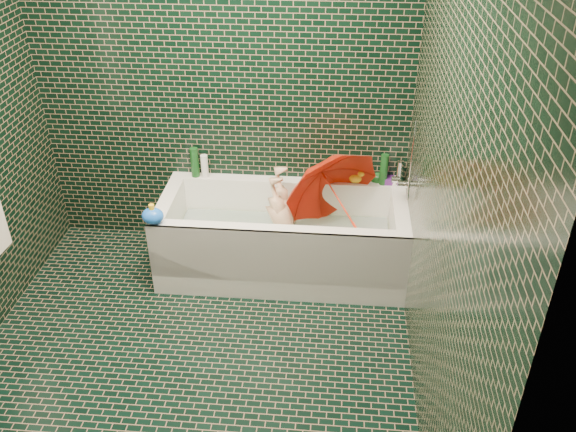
# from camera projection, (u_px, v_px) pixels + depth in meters

# --- Properties ---
(floor) EXTENTS (2.80, 2.80, 0.00)m
(floor) POSITION_uv_depth(u_px,v_px,m) (191.00, 367.00, 3.60)
(floor) COLOR black
(floor) RESTS_ON ground
(wall_back) EXTENTS (2.80, 0.00, 2.80)m
(wall_back) POSITION_uv_depth(u_px,v_px,m) (221.00, 82.00, 4.12)
(wall_back) COLOR black
(wall_back) RESTS_ON floor
(wall_front) EXTENTS (2.80, 0.00, 2.80)m
(wall_front) POSITION_uv_depth(u_px,v_px,m) (47.00, 415.00, 1.76)
(wall_front) COLOR black
(wall_front) RESTS_ON floor
(wall_right) EXTENTS (0.00, 2.80, 2.80)m
(wall_right) POSITION_uv_depth(u_px,v_px,m) (442.00, 194.00, 2.84)
(wall_right) COLOR black
(wall_right) RESTS_ON floor
(bathtub) EXTENTS (1.70, 0.75, 0.55)m
(bathtub) POSITION_uv_depth(u_px,v_px,m) (283.00, 245.00, 4.31)
(bathtub) COLOR white
(bathtub) RESTS_ON floor
(bath_mat) EXTENTS (1.35, 0.47, 0.01)m
(bath_mat) POSITION_uv_depth(u_px,v_px,m) (283.00, 250.00, 4.35)
(bath_mat) COLOR green
(bath_mat) RESTS_ON bathtub
(water) EXTENTS (1.48, 0.53, 0.00)m
(water) POSITION_uv_depth(u_px,v_px,m) (283.00, 233.00, 4.28)
(water) COLOR silver
(water) RESTS_ON bathtub
(faucet) EXTENTS (0.18, 0.19, 0.55)m
(faucet) POSITION_uv_depth(u_px,v_px,m) (407.00, 179.00, 3.96)
(faucet) COLOR silver
(faucet) RESTS_ON wall_right
(child) EXTENTS (0.94, 0.47, 0.33)m
(child) POSITION_uv_depth(u_px,v_px,m) (285.00, 229.00, 4.30)
(child) COLOR tan
(child) RESTS_ON bathtub
(umbrella) EXTENTS (0.99, 1.04, 1.00)m
(umbrella) POSITION_uv_depth(u_px,v_px,m) (339.00, 200.00, 4.12)
(umbrella) COLOR red
(umbrella) RESTS_ON bathtub
(soap_bottle_a) EXTENTS (0.11, 0.11, 0.26)m
(soap_bottle_a) POSITION_uv_depth(u_px,v_px,m) (398.00, 187.00, 4.33)
(soap_bottle_a) COLOR white
(soap_bottle_a) RESTS_ON bathtub
(soap_bottle_b) EXTENTS (0.10, 0.10, 0.21)m
(soap_bottle_b) POSITION_uv_depth(u_px,v_px,m) (388.00, 186.00, 4.34)
(soap_bottle_b) COLOR #55207B
(soap_bottle_b) RESTS_ON bathtub
(soap_bottle_c) EXTENTS (0.17, 0.17, 0.17)m
(soap_bottle_c) POSITION_uv_depth(u_px,v_px,m) (381.00, 183.00, 4.38)
(soap_bottle_c) COLOR #134318
(soap_bottle_c) RESTS_ON bathtub
(bottle_right_tall) EXTENTS (0.06, 0.06, 0.23)m
(bottle_right_tall) POSITION_uv_depth(u_px,v_px,m) (384.00, 170.00, 4.30)
(bottle_right_tall) COLOR #134318
(bottle_right_tall) RESTS_ON bathtub
(bottle_right_pump) EXTENTS (0.06, 0.06, 0.20)m
(bottle_right_pump) POSITION_uv_depth(u_px,v_px,m) (400.00, 174.00, 4.28)
(bottle_right_pump) COLOR silver
(bottle_right_pump) RESTS_ON bathtub
(bottle_left_tall) EXTENTS (0.07, 0.07, 0.22)m
(bottle_left_tall) POSITION_uv_depth(u_px,v_px,m) (195.00, 162.00, 4.41)
(bottle_left_tall) COLOR #134318
(bottle_left_tall) RESTS_ON bathtub
(bottle_left_short) EXTENTS (0.06, 0.06, 0.17)m
(bottle_left_short) POSITION_uv_depth(u_px,v_px,m) (205.00, 166.00, 4.41)
(bottle_left_short) COLOR white
(bottle_left_short) RESTS_ON bathtub
(rubber_duck) EXTENTS (0.13, 0.10, 0.10)m
(rubber_duck) POSITION_uv_depth(u_px,v_px,m) (357.00, 177.00, 4.35)
(rubber_duck) COLOR yellow
(rubber_duck) RESTS_ON bathtub
(bath_toy) EXTENTS (0.17, 0.15, 0.14)m
(bath_toy) POSITION_uv_depth(u_px,v_px,m) (153.00, 216.00, 3.88)
(bath_toy) COLOR blue
(bath_toy) RESTS_ON bathtub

